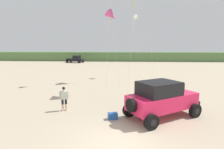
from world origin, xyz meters
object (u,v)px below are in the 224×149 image
at_px(person_watching, 64,97).
at_px(distant_pickup, 75,59).
at_px(jeep, 162,98).
at_px(cooler_box, 113,116).
at_px(kite_pink_ribbon, 112,16).
at_px(kite_purple_stunt, 134,18).

distance_m(person_watching, distant_pickup, 38.50).
xyz_separation_m(jeep, cooler_box, (-2.97, -0.53, -1.01)).
bearing_deg(jeep, person_watching, 173.86).
relative_size(jeep, kite_pink_ribbon, 0.56).
distance_m(jeep, person_watching, 6.40).
xyz_separation_m(cooler_box, kite_purple_stunt, (1.96, 15.46, 8.05)).
relative_size(person_watching, cooler_box, 2.98).
xyz_separation_m(distant_pickup, kite_pink_ribbon, (11.92, -26.39, 7.11)).
distance_m(cooler_box, kite_pink_ribbon, 14.50).
bearing_deg(kite_purple_stunt, cooler_box, -97.22).
height_order(jeep, kite_pink_ribbon, kite_pink_ribbon).
xyz_separation_m(jeep, person_watching, (-6.36, 0.68, -0.26)).
bearing_deg(cooler_box, kite_purple_stunt, 66.70).
xyz_separation_m(cooler_box, kite_pink_ribbon, (-0.94, 12.15, 7.86)).
relative_size(distant_pickup, kite_pink_ribbon, 0.56).
relative_size(person_watching, kite_pink_ribbon, 0.19).
height_order(cooler_box, kite_pink_ribbon, kite_pink_ribbon).
height_order(person_watching, cooler_box, person_watching).
distance_m(distant_pickup, kite_pink_ribbon, 29.82).
xyz_separation_m(jeep, distant_pickup, (-15.84, 38.00, -0.26)).
height_order(distant_pickup, kite_pink_ribbon, kite_pink_ribbon).
height_order(person_watching, kite_pink_ribbon, kite_pink_ribbon).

